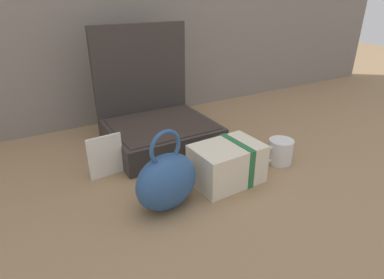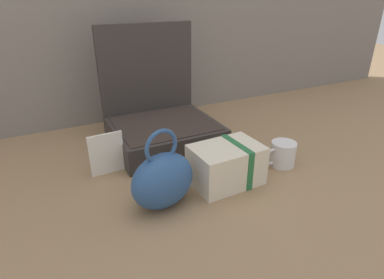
{
  "view_description": "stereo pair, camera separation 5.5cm",
  "coord_description": "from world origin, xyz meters",
  "px_view_note": "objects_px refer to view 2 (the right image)",
  "views": [
    {
      "loc": [
        -0.45,
        -0.8,
        0.54
      ],
      "look_at": [
        0.0,
        -0.02,
        0.12
      ],
      "focal_mm": 30.1,
      "sensor_mm": 36.0,
      "label": 1
    },
    {
      "loc": [
        -0.4,
        -0.83,
        0.54
      ],
      "look_at": [
        0.0,
        -0.02,
        0.12
      ],
      "focal_mm": 30.1,
      "sensor_mm": 36.0,
      "label": 2
    }
  ],
  "objects_px": {
    "coffee_mug": "(282,154)",
    "info_card_left": "(107,154)",
    "teal_pouch_handbag": "(163,180)",
    "cream_toiletry_bag": "(227,164)",
    "open_suitcase": "(161,120)"
  },
  "relations": [
    {
      "from": "open_suitcase",
      "to": "cream_toiletry_bag",
      "type": "distance_m",
      "value": 0.37
    },
    {
      "from": "open_suitcase",
      "to": "coffee_mug",
      "type": "xyz_separation_m",
      "value": [
        0.29,
        -0.35,
        -0.05
      ]
    },
    {
      "from": "teal_pouch_handbag",
      "to": "info_card_left",
      "type": "xyz_separation_m",
      "value": [
        -0.1,
        0.24,
        -0.01
      ]
    },
    {
      "from": "coffee_mug",
      "to": "info_card_left",
      "type": "bearing_deg",
      "value": 158.76
    },
    {
      "from": "coffee_mug",
      "to": "teal_pouch_handbag",
      "type": "bearing_deg",
      "value": -175.92
    },
    {
      "from": "coffee_mug",
      "to": "cream_toiletry_bag",
      "type": "bearing_deg",
      "value": -178.32
    },
    {
      "from": "teal_pouch_handbag",
      "to": "cream_toiletry_bag",
      "type": "relative_size",
      "value": 1.08
    },
    {
      "from": "teal_pouch_handbag",
      "to": "coffee_mug",
      "type": "xyz_separation_m",
      "value": [
        0.44,
        0.03,
        -0.04
      ]
    },
    {
      "from": "open_suitcase",
      "to": "info_card_left",
      "type": "xyz_separation_m",
      "value": [
        -0.24,
        -0.14,
        -0.02
      ]
    },
    {
      "from": "teal_pouch_handbag",
      "to": "info_card_left",
      "type": "distance_m",
      "value": 0.26
    },
    {
      "from": "info_card_left",
      "to": "coffee_mug",
      "type": "bearing_deg",
      "value": -24.68
    },
    {
      "from": "teal_pouch_handbag",
      "to": "coffee_mug",
      "type": "bearing_deg",
      "value": 4.08
    },
    {
      "from": "teal_pouch_handbag",
      "to": "info_card_left",
      "type": "bearing_deg",
      "value": 111.72
    },
    {
      "from": "open_suitcase",
      "to": "cream_toiletry_bag",
      "type": "bearing_deg",
      "value": -78.96
    },
    {
      "from": "open_suitcase",
      "to": "info_card_left",
      "type": "relative_size",
      "value": 3.11
    }
  ]
}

